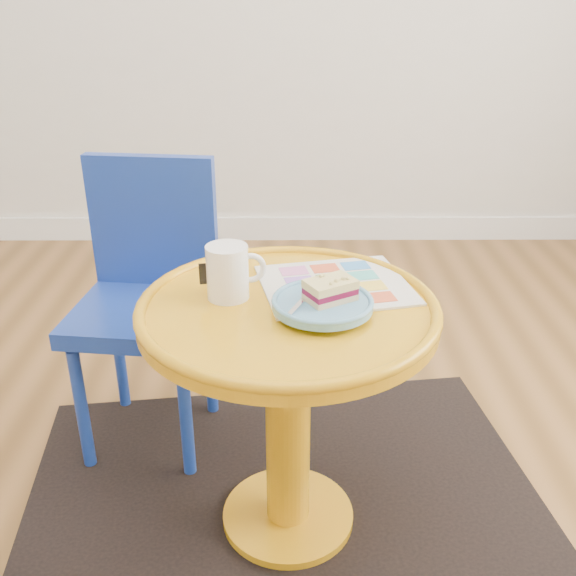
{
  "coord_description": "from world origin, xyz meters",
  "views": [
    {
      "loc": [
        0.23,
        -1.13,
        1.19
      ],
      "look_at": [
        0.24,
        0.06,
        0.63
      ],
      "focal_mm": 40.0,
      "sensor_mm": 36.0,
      "label": 1
    }
  ],
  "objects_px": {
    "mug": "(229,270)",
    "plate": "(323,304)",
    "newspaper": "(335,285)",
    "chair": "(148,287)",
    "side_table": "(288,374)"
  },
  "relations": [
    {
      "from": "side_table",
      "to": "plate",
      "type": "height_order",
      "value": "plate"
    },
    {
      "from": "side_table",
      "to": "plate",
      "type": "distance_m",
      "value": 0.2
    },
    {
      "from": "chair",
      "to": "mug",
      "type": "xyz_separation_m",
      "value": [
        0.25,
        -0.34,
        0.2
      ]
    },
    {
      "from": "side_table",
      "to": "newspaper",
      "type": "height_order",
      "value": "newspaper"
    },
    {
      "from": "chair",
      "to": "newspaper",
      "type": "distance_m",
      "value": 0.58
    },
    {
      "from": "side_table",
      "to": "mug",
      "type": "distance_m",
      "value": 0.26
    },
    {
      "from": "newspaper",
      "to": "plate",
      "type": "height_order",
      "value": "plate"
    },
    {
      "from": "side_table",
      "to": "mug",
      "type": "height_order",
      "value": "mug"
    },
    {
      "from": "chair",
      "to": "plate",
      "type": "distance_m",
      "value": 0.63
    },
    {
      "from": "mug",
      "to": "newspaper",
      "type": "bearing_deg",
      "value": 3.69
    },
    {
      "from": "newspaper",
      "to": "mug",
      "type": "distance_m",
      "value": 0.24
    },
    {
      "from": "mug",
      "to": "plate",
      "type": "height_order",
      "value": "mug"
    },
    {
      "from": "mug",
      "to": "plate",
      "type": "xyz_separation_m",
      "value": [
        0.19,
        -0.08,
        -0.04
      ]
    },
    {
      "from": "side_table",
      "to": "newspaper",
      "type": "relative_size",
      "value": 1.97
    },
    {
      "from": "chair",
      "to": "mug",
      "type": "distance_m",
      "value": 0.47
    }
  ]
}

